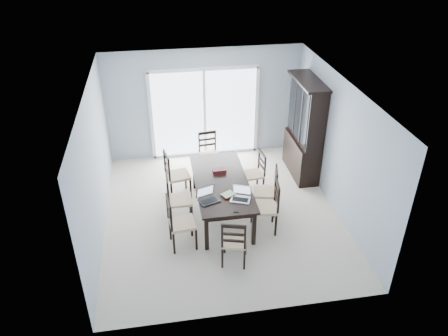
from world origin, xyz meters
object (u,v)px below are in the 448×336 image
Objects in this scene: chair_left_mid at (174,194)px; chair_end_near at (234,238)px; chair_left_near at (176,218)px; cell_phone at (236,212)px; chair_right_mid at (270,186)px; game_box at (219,171)px; chair_right_far at (257,168)px; laptop_silver at (241,197)px; hot_tub at (192,118)px; china_hutch at (304,130)px; chair_end_far at (208,148)px; chair_left_far at (173,170)px; laptop_dark at (209,198)px; chair_right_near at (270,201)px; dining_table at (221,185)px.

chair_end_near is at bearing 32.90° from chair_left_mid.
chair_left_near is 11.85× the size of cell_phone.
game_box is at bearing 78.53° from chair_right_mid.
chair_right_far is 1.48m from laptop_silver.
game_box is (-0.09, 1.33, 0.03)m from cell_phone.
cell_phone is at bearing -90.39° from laptop_silver.
chair_end_near is 5.07m from hot_tub.
china_hutch is 1.01× the size of hot_tub.
chair_end_far is (-0.88, 1.00, 0.02)m from chair_right_far.
chair_left_far is 1.49m from laptop_dark.
laptop_silver is (1.16, 0.16, 0.19)m from chair_left_near.
cell_phone is 0.04× the size of hot_tub.
chair_right_near is at bearing -20.87° from laptop_dark.
china_hutch is 2.28m from chair_right_near.
china_hutch reaches higher than chair_left_mid.
dining_table is at bearing 104.52° from chair_end_near.
hot_tub is (-1.01, 4.22, -0.15)m from chair_right_near.
chair_right_mid reaches higher than hot_tub.
chair_right_near is at bearing -76.57° from hot_tub.
chair_right_near reaches higher than laptop_dark.
chair_right_far is 1.84m from cell_phone.
chair_left_far is at bearing 57.91° from chair_right_near.
laptop_silver is 1.02m from game_box.
chair_right_near reaches higher than chair_end_near.
laptop_silver is at bearing 101.72° from chair_right_near.
chair_end_far is (-0.01, 3.13, 0.01)m from chair_end_near.
laptop_dark is at bearing -141.52° from china_hutch.
chair_right_mid reaches higher than cell_phone.
chair_end_near is at bearing 83.25° from chair_end_far.
chair_end_far is 4.18× the size of game_box.
game_box reaches higher than cell_phone.
chair_right_far is 4.03× the size of game_box.
chair_left_near is at bearing 124.49° from chair_right_mid.
chair_left_far is at bearing 126.39° from chair_end_near.
chair_right_near is 1.11× the size of chair_end_near.
chair_right_far is at bearing 4.92° from chair_right_near.
laptop_dark is at bearing -163.52° from laptop_silver.
chair_end_far reaches higher than hot_tub.
china_hutch is 5.39× the size of laptop_silver.
laptop_dark is (-1.11, 0.01, 0.18)m from chair_right_near.
hot_tub is at bearing 164.92° from chair_left_near.
hot_tub is at bearing 93.35° from dining_table.
chair_right_near is (1.67, -1.38, 0.01)m from chair_left_far.
laptop_dark is at bearing 152.66° from cell_phone.
cell_phone is (1.02, -0.18, 0.14)m from chair_left_near.
chair_end_far is at bearing 41.80° from chair_right_mid.
chair_right_near is at bearing 26.22° from laptop_silver.
chair_right_mid is at bearing 61.59° from laptop_silver.
chair_left_near is at bearing -11.48° from chair_left_far.
chair_right_far is 1.33m from chair_end_far.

